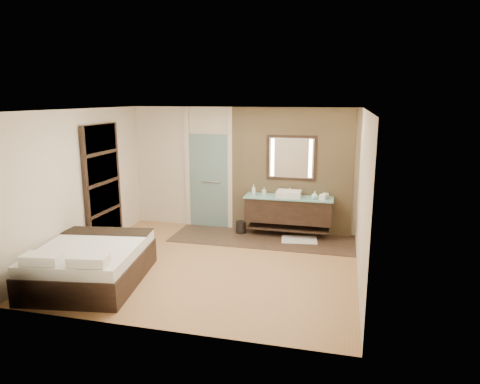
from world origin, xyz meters
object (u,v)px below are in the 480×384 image
(vanity, at_px, (289,210))
(bed, at_px, (91,264))
(mirror_unit, at_px, (291,158))
(waste_bin, at_px, (241,227))

(vanity, bearing_deg, bed, -131.79)
(mirror_unit, distance_m, waste_bin, 1.85)
(bed, distance_m, waste_bin, 3.47)
(waste_bin, bearing_deg, bed, -119.85)
(mirror_unit, xyz_separation_m, bed, (-2.75, -3.31, -1.34))
(waste_bin, bearing_deg, mirror_unit, 16.68)
(vanity, relative_size, waste_bin, 6.90)
(bed, bearing_deg, vanity, 39.58)
(waste_bin, bearing_deg, vanity, 3.80)
(mirror_unit, height_order, bed, mirror_unit)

